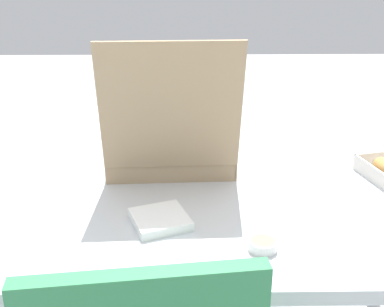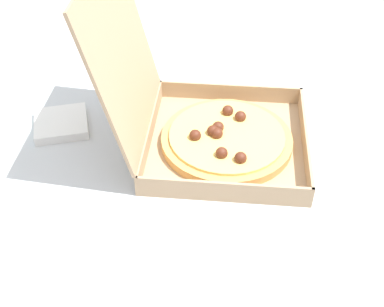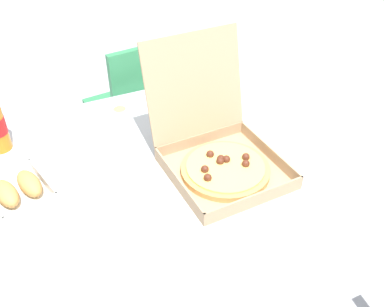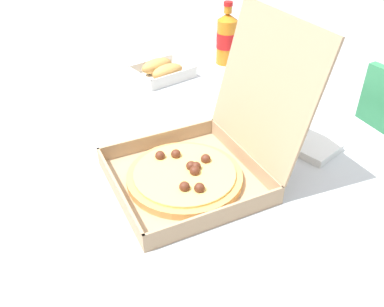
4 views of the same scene
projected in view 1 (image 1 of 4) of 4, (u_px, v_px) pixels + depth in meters
dining_table at (214, 185)px, 1.35m from camera, size 1.42×1.07×0.70m
pizza_box_open at (171, 145)px, 1.32m from camera, size 0.34×0.41×0.36m
paper_menu at (359, 138)px, 1.51m from camera, size 0.25×0.22×0.00m
napkin_pile at (160, 220)px, 1.04m from camera, size 0.14×0.14×0.02m
dipping_sauce_cup at (263, 244)px, 0.95m from camera, size 0.06×0.06×0.02m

